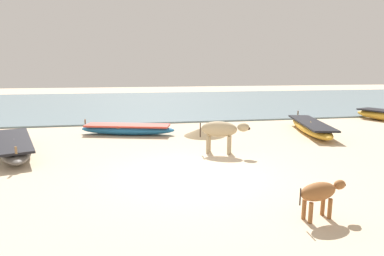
% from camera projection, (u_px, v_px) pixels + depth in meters
% --- Properties ---
extents(ground, '(80.00, 80.00, 0.00)m').
position_uv_depth(ground, '(193.00, 175.00, 8.36)').
color(ground, beige).
extents(sea_water, '(60.00, 20.00, 0.08)m').
position_uv_depth(sea_water, '(151.00, 102.00, 25.69)').
color(sea_water, slate).
rests_on(sea_water, ground).
extents(fishing_boat_0, '(2.07, 4.73, 0.67)m').
position_uv_depth(fishing_boat_0, '(311.00, 127.00, 13.75)').
color(fishing_boat_0, gold).
rests_on(fishing_boat_0, ground).
extents(fishing_boat_5, '(4.04, 1.88, 0.62)m').
position_uv_depth(fishing_boat_5, '(128.00, 129.00, 13.38)').
color(fishing_boat_5, '#1E669E').
rests_on(fishing_boat_5, ground).
extents(fishing_boat_6, '(2.45, 4.65, 0.67)m').
position_uv_depth(fishing_boat_6, '(15.00, 145.00, 10.44)').
color(fishing_boat_6, '#5B5651').
rests_on(fishing_boat_6, ground).
extents(cow_adult_dun, '(1.57, 0.91, 1.05)m').
position_uv_depth(cow_adult_dun, '(221.00, 130.00, 10.36)').
color(cow_adult_dun, tan).
rests_on(cow_adult_dun, ground).
extents(calf_near_brown, '(1.07, 0.47, 0.70)m').
position_uv_depth(calf_near_brown, '(320.00, 193.00, 5.84)').
color(calf_near_brown, brown).
rests_on(calf_near_brown, ground).
extents(debris_pile_1, '(2.13, 2.13, 0.38)m').
position_uv_depth(debris_pile_1, '(205.00, 131.00, 13.15)').
color(debris_pile_1, '#7A6647').
rests_on(debris_pile_1, ground).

